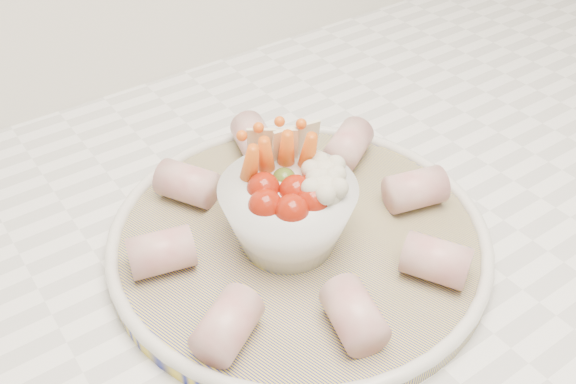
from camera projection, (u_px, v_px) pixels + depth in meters
serving_platter at (299, 236)px, 0.59m from camera, size 0.43×0.43×0.02m
veggie_bowl at (289, 207)px, 0.55m from camera, size 0.12×0.12×0.10m
cured_meat_rolls at (298, 218)px, 0.57m from camera, size 0.29×0.30×0.04m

